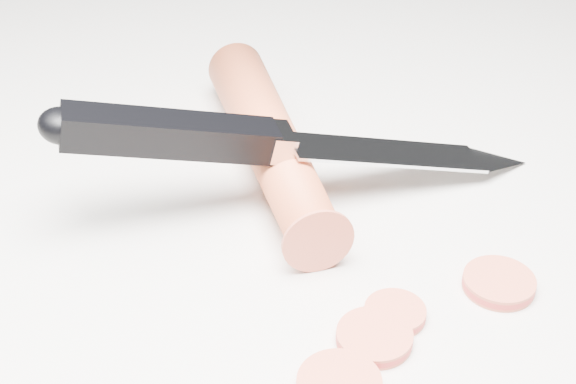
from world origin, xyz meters
TOP-DOWN VIEW (x-y plane):
  - ground at (0.00, 0.00)m, footprint 2.40×2.40m
  - carrot at (0.07, 0.10)m, footprint 0.10×0.21m
  - carrot_slice_3 at (0.11, -0.06)m, footprint 0.04×0.04m
  - carrot_slice_4 at (0.03, -0.05)m, footprint 0.04×0.04m
  - carrot_slice_5 at (0.05, -0.04)m, footprint 0.03×0.03m
  - kitchen_knife at (0.07, 0.07)m, footprint 0.29×0.12m

SIDE VIEW (x-z plane):
  - ground at x=0.00m, z-range 0.00..0.00m
  - carrot_slice_5 at x=0.05m, z-range 0.00..0.01m
  - carrot_slice_4 at x=0.03m, z-range 0.00..0.01m
  - carrot_slice_3 at x=0.11m, z-range 0.00..0.01m
  - carrot at x=0.07m, z-range 0.00..0.04m
  - kitchen_knife at x=0.07m, z-range 0.00..0.08m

